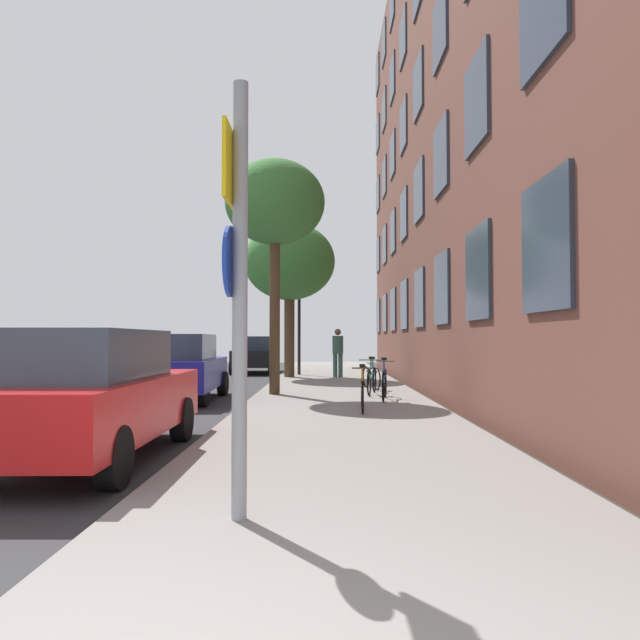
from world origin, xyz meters
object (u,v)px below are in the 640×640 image
object	(u,v)px
car_2	(255,354)
tree_near	(275,204)
sign_post	(237,273)
traffic_light	(297,306)
pedestrian_0	(338,350)
car_0	(89,394)
car_1	(179,367)
bicycle_0	(362,392)
tree_far	(289,262)
bicycle_3	(371,376)
bicycle_1	(384,383)
bicycle_2	(372,379)

from	to	relation	value
car_2	tree_near	bearing A→B (deg)	-80.84
sign_post	traffic_light	size ratio (longest dim) A/B	0.87
sign_post	tree_near	distance (m)	10.74
pedestrian_0	car_0	distance (m)	14.64
traffic_light	tree_near	distance (m)	8.43
car_1	bicycle_0	bearing A→B (deg)	-32.70
tree_far	bicycle_0	world-z (taller)	tree_far
bicycle_0	tree_far	bearing A→B (deg)	101.38
tree_near	pedestrian_0	distance (m)	7.80
tree_near	bicycle_3	bearing A→B (deg)	31.54
tree_near	bicycle_0	distance (m)	5.95
pedestrian_0	car_2	size ratio (longest dim) A/B	0.41
tree_near	car_2	world-z (taller)	tree_near
traffic_light	bicycle_1	xyz separation A→B (m)	(2.47, -9.50, -2.30)
pedestrian_0	tree_far	bearing A→B (deg)	172.76
tree_far	bicycle_2	size ratio (longest dim) A/B	3.29
tree_near	traffic_light	bearing A→B (deg)	88.76
traffic_light	sign_post	bearing A→B (deg)	-88.75
tree_near	bicycle_0	size ratio (longest dim) A/B	3.49
traffic_light	bicycle_0	distance (m)	11.86
tree_far	bicycle_1	xyz separation A→B (m)	(2.68, -8.15, -3.86)
bicycle_2	bicycle_3	distance (m)	1.53
car_1	tree_far	bearing A→B (deg)	73.13
bicycle_3	car_2	bearing A→B (deg)	114.68
bicycle_0	car_1	distance (m)	5.10
bicycle_3	car_1	world-z (taller)	car_1
bicycle_0	traffic_light	bearing A→B (deg)	99.07
bicycle_2	bicycle_3	world-z (taller)	bicycle_2
tree_far	car_1	world-z (taller)	tree_far
tree_near	car_0	bearing A→B (deg)	-102.08
sign_post	bicycle_2	world-z (taller)	sign_post
traffic_light	tree_near	world-z (taller)	tree_near
bicycle_2	car_2	world-z (taller)	car_2
bicycle_1	car_2	xyz separation A→B (m)	(-4.43, 12.46, 0.34)
sign_post	car_1	world-z (taller)	sign_post
tree_far	bicycle_1	distance (m)	9.41
bicycle_0	car_1	size ratio (longest dim) A/B	0.41
bicycle_0	bicycle_3	distance (m)	4.96
car_0	pedestrian_0	bearing A→B (deg)	76.58
sign_post	car_1	distance (m)	10.20
traffic_light	car_0	bearing A→B (deg)	-96.56
traffic_light	car_0	size ratio (longest dim) A/B	0.89
car_0	car_2	size ratio (longest dim) A/B	1.01
car_1	traffic_light	bearing A→B (deg)	74.35
traffic_light	bicycle_2	bearing A→B (deg)	-74.15
bicycle_3	tree_near	bearing A→B (deg)	-148.46
tree_far	bicycle_0	bearing A→B (deg)	-78.62
tree_far	bicycle_0	xyz separation A→B (m)	(2.04, -10.14, -3.89)
car_2	bicycle_3	bearing A→B (deg)	-65.32
tree_far	pedestrian_0	size ratio (longest dim) A/B	3.23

